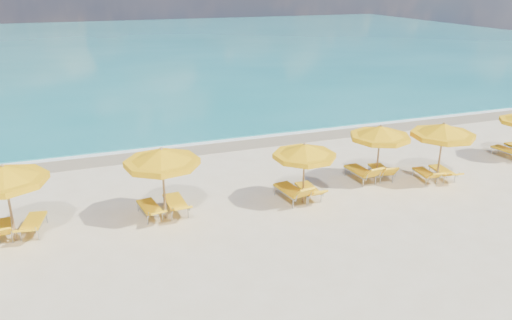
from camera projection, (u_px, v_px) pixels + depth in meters
name	position (u px, v px, depth m)	size (l,w,h in m)	color
ground_plane	(270.00, 203.00, 18.68)	(120.00, 120.00, 0.00)	beige
ocean	(125.00, 47.00, 60.98)	(120.00, 80.00, 0.30)	#16797E
wet_sand_band	(216.00, 145.00, 25.20)	(120.00, 2.60, 0.01)	tan
foam_line	(212.00, 140.00, 25.90)	(120.00, 1.20, 0.03)	white
whitecap_near	(84.00, 110.00, 31.72)	(14.00, 0.36, 0.05)	white
whitecap_far	(253.00, 77.00, 42.43)	(18.00, 0.30, 0.05)	white
umbrella_2	(4.00, 176.00, 15.25)	(2.83, 2.83, 2.62)	#AA8355
umbrella_3	(162.00, 158.00, 16.74)	(3.07, 3.07, 2.63)	#AA8355
umbrella_4	(304.00, 152.00, 18.04)	(2.97, 2.97, 2.36)	#AA8355
umbrella_5	(380.00, 133.00, 19.89)	(2.54, 2.54, 2.46)	#AA8355
umbrella_6	(443.00, 131.00, 19.87)	(3.05, 3.05, 2.57)	#AA8355
lounger_2_left	(3.00, 232.00, 16.13)	(0.74, 1.72, 0.78)	#A5A8AD
lounger_2_right	(34.00, 226.00, 16.44)	(0.94, 1.96, 0.69)	#A5A8AD
lounger_3_left	(150.00, 211.00, 17.53)	(0.84, 1.90, 0.67)	#A5A8AD
lounger_3_right	(176.00, 207.00, 17.84)	(0.71, 2.01, 0.75)	#A5A8AD
lounger_4_left	(291.00, 195.00, 18.78)	(0.93, 2.03, 0.95)	#A5A8AD
lounger_4_right	(309.00, 193.00, 19.03)	(0.63, 1.79, 0.74)	#A5A8AD
lounger_5_left	(361.00, 175.00, 20.65)	(0.78, 1.97, 0.95)	#A5A8AD
lounger_5_right	(381.00, 173.00, 20.91)	(0.87, 1.83, 0.86)	#A5A8AD
lounger_6_left	(425.00, 176.00, 20.68)	(0.73, 1.65, 0.71)	#A5A8AD
lounger_6_right	(442.00, 174.00, 20.90)	(0.76, 1.78, 0.63)	#A5A8AD
lounger_7_left	(507.00, 153.00, 23.35)	(0.81, 1.84, 0.75)	#A5A8AD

